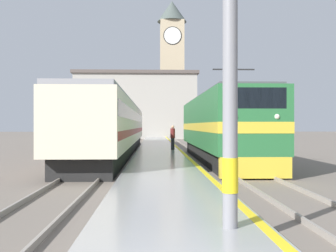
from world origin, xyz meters
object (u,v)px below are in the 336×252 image
at_px(catenary_mast, 236,5).
at_px(clock_tower, 172,64).
at_px(locomotive_train, 219,128).
at_px(person_on_platform, 173,137).
at_px(passenger_train, 117,126).

distance_m(catenary_mast, clock_tower, 70.55).
bearing_deg(locomotive_train, person_on_platform, 114.49).
bearing_deg(person_on_platform, passenger_train, 167.78).
height_order(passenger_train, catenary_mast, catenary_mast).
relative_size(passenger_train, catenary_mast, 4.05).
bearing_deg(catenary_mast, locomotive_train, 81.44).
bearing_deg(passenger_train, clock_tower, 82.33).
height_order(passenger_train, clock_tower, clock_tower).
xyz_separation_m(locomotive_train, catenary_mast, (-2.45, -16.27, 2.18)).
height_order(locomotive_train, catenary_mast, catenary_mast).
bearing_deg(passenger_train, person_on_platform, -12.22).
height_order(locomotive_train, person_on_platform, locomotive_train).
distance_m(locomotive_train, catenary_mast, 16.59).
xyz_separation_m(passenger_train, person_on_platform, (4.13, -0.89, -0.75)).
relative_size(locomotive_train, person_on_platform, 9.50).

